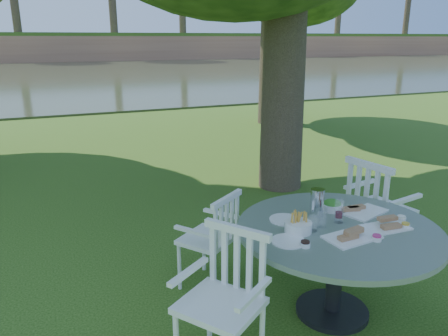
{
  "coord_description": "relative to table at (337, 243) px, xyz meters",
  "views": [
    {
      "loc": [
        -1.59,
        -3.57,
        2.07
      ],
      "look_at": [
        0.0,
        0.2,
        0.85
      ],
      "focal_mm": 35.0,
      "sensor_mm": 36.0,
      "label": 1
    }
  ],
  "objects": [
    {
      "name": "river",
      "position": [
        -0.34,
        24.17,
        -0.61
      ],
      "size": [
        100.0,
        28.0,
        0.12
      ],
      "primitive_type": "cube",
      "color": "#323922",
      "rests_on": "ground"
    },
    {
      "name": "table",
      "position": [
        0.0,
        0.0,
        0.0
      ],
      "size": [
        1.5,
        1.5,
        0.73
      ],
      "color": "black",
      "rests_on": "ground"
    },
    {
      "name": "chair_nw",
      "position": [
        -0.7,
        0.7,
        -0.11
      ],
      "size": [
        0.58,
        0.58,
        0.85
      ],
      "rotation": [
        0.0,
        0.0,
        -2.51
      ],
      "color": "white",
      "rests_on": "ground"
    },
    {
      "name": "chair_sw",
      "position": [
        -0.97,
        -0.18,
        -0.06
      ],
      "size": [
        0.63,
        0.64,
        0.93
      ],
      "rotation": [
        0.0,
        0.0,
        -0.96
      ],
      "color": "white",
      "rests_on": "ground"
    },
    {
      "name": "tableware",
      "position": [
        -0.05,
        0.08,
        0.17
      ],
      "size": [
        1.15,
        0.7,
        0.22
      ],
      "color": "white",
      "rests_on": "table"
    },
    {
      "name": "chair_ne",
      "position": [
        0.81,
        0.54,
        -0.01
      ],
      "size": [
        0.56,
        0.59,
        1.01
      ],
      "rotation": [
        0.0,
        0.0,
        -4.53
      ],
      "color": "white",
      "rests_on": "ground"
    },
    {
      "name": "ground",
      "position": [
        -0.34,
        1.17,
        -0.61
      ],
      "size": [
        140.0,
        140.0,
        0.0
      ],
      "primitive_type": "plane",
      "color": "#20430E",
      "rests_on": "ground"
    }
  ]
}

